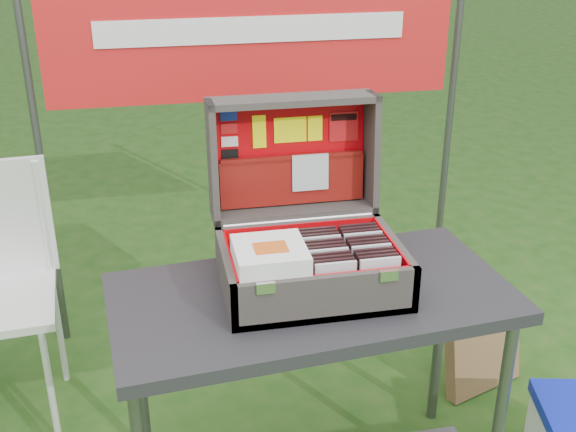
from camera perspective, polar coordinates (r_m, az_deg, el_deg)
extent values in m
cube|color=#252527|center=(2.11, 1.91, -6.50)|extent=(1.21, 0.68, 0.04)
cylinder|color=#59595B|center=(2.31, 16.31, -15.56)|extent=(0.04, 0.04, 0.68)
cylinder|color=#59595B|center=(2.46, -11.62, -12.15)|extent=(0.04, 0.04, 0.68)
cylinder|color=#59595B|center=(2.64, 11.84, -9.46)|extent=(0.04, 0.04, 0.68)
cube|color=#403C37|center=(2.11, 1.88, -5.57)|extent=(0.52, 0.37, 0.02)
cube|color=#403C37|center=(1.94, 3.08, -6.58)|extent=(0.52, 0.02, 0.14)
cube|color=#403C37|center=(2.23, 0.88, -2.07)|extent=(0.52, 0.02, 0.14)
cube|color=#403C37|center=(2.05, -4.91, -4.81)|extent=(0.02, 0.37, 0.14)
cube|color=#403C37|center=(2.15, 8.38, -3.50)|extent=(0.02, 0.37, 0.14)
cube|color=#CA0002|center=(2.10, 1.88, -5.26)|extent=(0.48, 0.33, 0.01)
cube|color=silver|center=(1.87, -1.77, -5.70)|extent=(0.05, 0.01, 0.03)
cube|color=silver|center=(1.94, 7.97, -4.68)|extent=(0.05, 0.01, 0.03)
cylinder|color=silver|center=(2.21, 0.84, -0.35)|extent=(0.47, 0.02, 0.02)
cube|color=#403C37|center=(2.28, 0.11, 5.11)|extent=(0.52, 0.05, 0.37)
cube|color=#403C37|center=(2.18, 0.36, 9.15)|extent=(0.52, 0.14, 0.03)
cube|color=#403C37|center=(2.27, 0.47, 0.49)|extent=(0.52, 0.14, 0.03)
cube|color=#403C37|center=(2.18, -5.99, 4.27)|extent=(0.02, 0.16, 0.38)
cube|color=#403C37|center=(2.28, 6.56, 5.11)|extent=(0.02, 0.16, 0.38)
cube|color=#CA0002|center=(2.26, 0.18, 5.03)|extent=(0.47, 0.03, 0.32)
cube|color=#CA0002|center=(1.94, 2.99, -6.13)|extent=(0.48, 0.01, 0.12)
cube|color=#CA0002|center=(2.22, 0.95, -1.98)|extent=(0.48, 0.01, 0.12)
cube|color=#CA0002|center=(2.04, -4.55, -4.53)|extent=(0.01, 0.33, 0.12)
cube|color=#CA0002|center=(2.14, 8.06, -3.29)|extent=(0.01, 0.33, 0.12)
cube|color=maroon|center=(2.27, 0.30, 2.83)|extent=(0.46, 0.04, 0.15)
cube|color=maroon|center=(2.24, 0.31, 4.58)|extent=(0.45, 0.02, 0.02)
cube|color=silver|center=(2.26, 1.76, 3.46)|extent=(0.12, 0.02, 0.12)
cube|color=#1933B2|center=(2.20, -4.72, 7.90)|extent=(0.05, 0.01, 0.03)
cube|color=red|center=(2.21, -4.68, 6.89)|extent=(0.05, 0.01, 0.03)
cube|color=white|center=(2.22, -4.63, 5.88)|extent=(0.05, 0.01, 0.03)
cube|color=black|center=(2.23, -4.59, 4.89)|extent=(0.05, 0.01, 0.03)
cube|color=#F7F40A|center=(2.22, -2.28, 6.67)|extent=(0.04, 0.01, 0.10)
cube|color=#F7F40A|center=(2.24, 0.18, 6.82)|extent=(0.10, 0.01, 0.08)
cube|color=#F7F40A|center=(2.26, 2.15, 6.94)|extent=(0.05, 0.01, 0.08)
cube|color=red|center=(2.28, 4.42, 7.06)|extent=(0.09, 0.01, 0.09)
cube|color=black|center=(2.27, 4.43, 7.80)|extent=(0.08, 0.00, 0.02)
cube|color=silver|center=(1.96, 3.76, -5.39)|extent=(0.11, 0.01, 0.13)
cube|color=black|center=(1.98, 3.61, -5.11)|extent=(0.11, 0.01, 0.13)
cube|color=black|center=(1.99, 3.46, -4.83)|extent=(0.11, 0.01, 0.13)
cube|color=black|center=(2.01, 3.32, -4.55)|extent=(0.11, 0.01, 0.13)
cube|color=silver|center=(2.03, 3.17, -4.28)|extent=(0.11, 0.01, 0.13)
cube|color=black|center=(2.05, 3.03, -4.01)|extent=(0.11, 0.01, 0.13)
cube|color=black|center=(2.06, 2.89, -3.75)|extent=(0.11, 0.01, 0.13)
cube|color=black|center=(2.08, 2.76, -3.49)|extent=(0.11, 0.01, 0.13)
cube|color=silver|center=(2.10, 2.62, -3.24)|extent=(0.11, 0.01, 0.13)
cube|color=black|center=(2.12, 2.49, -2.99)|extent=(0.11, 0.01, 0.13)
cube|color=black|center=(2.13, 2.36, -2.75)|extent=(0.11, 0.01, 0.13)
cube|color=black|center=(2.15, 2.24, -2.50)|extent=(0.11, 0.01, 0.13)
cube|color=silver|center=(1.99, 7.24, -5.01)|extent=(0.11, 0.01, 0.13)
cube|color=black|center=(2.01, 7.06, -4.73)|extent=(0.11, 0.01, 0.13)
cube|color=black|center=(2.03, 6.88, -4.46)|extent=(0.11, 0.01, 0.13)
cube|color=black|center=(2.04, 6.71, -4.19)|extent=(0.11, 0.01, 0.13)
cube|color=silver|center=(2.06, 6.54, -3.93)|extent=(0.11, 0.01, 0.13)
cube|color=black|center=(2.08, 6.37, -3.67)|extent=(0.11, 0.01, 0.13)
cube|color=black|center=(2.10, 6.21, -3.42)|extent=(0.11, 0.01, 0.13)
cube|color=black|center=(2.11, 6.04, -3.17)|extent=(0.11, 0.01, 0.13)
cube|color=silver|center=(2.13, 5.89, -2.92)|extent=(0.11, 0.01, 0.13)
cube|color=black|center=(2.15, 5.73, -2.68)|extent=(0.11, 0.01, 0.13)
cube|color=black|center=(2.16, 5.57, -2.44)|extent=(0.11, 0.01, 0.13)
cube|color=black|center=(2.18, 5.42, -2.20)|extent=(0.11, 0.01, 0.13)
cube|color=white|center=(1.96, -1.42, -3.64)|extent=(0.19, 0.19, 0.00)
cube|color=white|center=(1.96, -1.42, -3.51)|extent=(0.19, 0.19, 0.00)
cube|color=white|center=(1.96, -1.42, -3.39)|extent=(0.19, 0.19, 0.00)
cube|color=white|center=(1.96, -1.42, -3.26)|extent=(0.19, 0.19, 0.00)
cube|color=white|center=(1.96, -1.43, -3.13)|extent=(0.19, 0.19, 0.00)
cube|color=white|center=(1.95, -1.43, -3.00)|extent=(0.19, 0.19, 0.00)
cube|color=white|center=(1.95, -1.43, -2.87)|extent=(0.19, 0.19, 0.00)
cube|color=white|center=(1.95, -1.43, -2.73)|extent=(0.19, 0.19, 0.00)
cube|color=white|center=(1.95, -1.43, -2.60)|extent=(0.19, 0.19, 0.00)
cube|color=white|center=(1.94, -1.43, -2.47)|extent=(0.19, 0.19, 0.00)
cube|color=#D85919|center=(1.93, -1.38, -2.50)|extent=(0.09, 0.07, 0.00)
cylinder|color=silver|center=(2.67, -18.28, -12.63)|extent=(0.02, 0.02, 0.48)
cylinder|color=silver|center=(2.96, -17.63, -8.49)|extent=(0.02, 0.02, 0.48)
cylinder|color=silver|center=(2.77, -18.79, -0.19)|extent=(0.02, 0.02, 0.44)
cube|color=brown|center=(2.93, 15.14, -9.89)|extent=(0.36, 0.22, 0.36)
cylinder|color=#59595B|center=(2.99, -19.03, 4.69)|extent=(0.03, 0.03, 1.70)
cylinder|color=#59595B|center=(3.22, 12.58, 6.83)|extent=(0.03, 0.03, 1.70)
cube|color=red|center=(2.87, -2.79, 14.53)|extent=(1.60, 0.02, 0.55)
cube|color=white|center=(2.85, -2.75, 14.49)|extent=(1.20, 0.00, 0.10)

